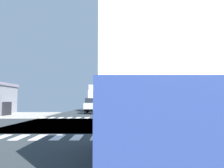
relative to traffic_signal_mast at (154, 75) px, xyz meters
The scene contains 11 objects.
ground 10.28m from the traffic_signal_mast, 129.91° to the right, with size 90.00×90.00×0.05m.
sidewalk_corner_ne 10.03m from the traffic_signal_mast, 35.13° to the left, with size 12.00×12.00×0.14m.
sidewalk_corner_nw 20.05m from the traffic_signal_mast, 164.91° to the left, with size 12.00×12.00×0.14m.
crosswalk_near 16.21m from the traffic_signal_mast, 113.02° to the right, with size 13.50×2.00×0.01m.
crosswalk_far 7.78m from the traffic_signal_mast, behind, with size 13.50×2.00×0.01m.
traffic_signal_mast is the anchor object (origin of this frame).
street_lamp 14.98m from the traffic_signal_mast, 82.10° to the left, with size 1.78×0.32×7.01m.
suv_nearside_1 27.12m from the traffic_signal_mast, 106.85° to the left, with size 1.96×4.60×2.34m.
suv_farside_2 12.50m from the traffic_signal_mast, 130.50° to the left, with size 1.96×4.60×2.34m.
box_truck_crossing_1 20.34m from the traffic_signal_mast, 100.83° to the right, with size 2.40×7.20×4.85m.
box_truck_queued_2 19.24m from the traffic_signal_mast, 114.10° to the left, with size 2.40×7.20×4.85m.
Camera 1 is at (1.08, -19.82, 1.89)m, focal length 37.92 mm.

